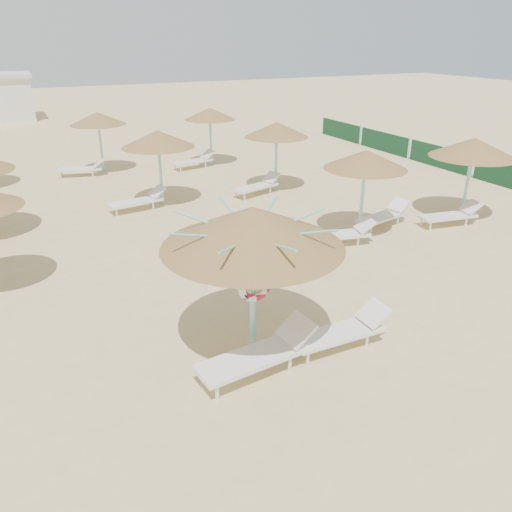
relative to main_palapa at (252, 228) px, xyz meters
name	(u,v)px	position (x,y,z in m)	size (l,w,h in m)	color
ground	(280,355)	(0.41, -0.37, -2.61)	(120.00, 120.00, 0.00)	#D7C183
main_palapa	(252,228)	(0.00, 0.00, 0.00)	(3.35, 3.35, 3.00)	#7EDAD5
lounger_main_a	(260,353)	(-0.17, -0.67, -2.21)	(2.37, 0.94, 0.84)	white
lounger_main_b	(343,330)	(1.68, -0.64, -2.25)	(2.08, 0.65, 0.76)	white
palapa_field	(172,142)	(1.48, 9.55, -0.30)	(18.56, 14.45, 2.72)	#7EDAD5
windbreak_fence	(440,157)	(14.41, 9.59, -2.11)	(0.08, 19.84, 1.10)	#1B5128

